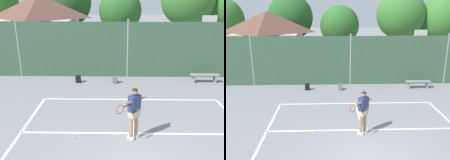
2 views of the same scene
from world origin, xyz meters
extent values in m
cube|color=white|center=(0.00, 5.50, 0.00)|extent=(8.20, 0.10, 0.01)
cube|color=white|center=(0.00, 2.48, 0.00)|extent=(8.20, 0.10, 0.01)
cube|color=white|center=(0.00, 3.96, 0.00)|extent=(0.10, 2.97, 0.01)
cube|color=#38563D|center=(0.00, 9.00, 1.64)|extent=(26.00, 0.05, 3.29)
cylinder|color=#99999E|center=(-6.50, 9.00, 1.72)|extent=(0.09, 0.09, 3.44)
cylinder|color=#99999E|center=(0.00, 9.00, 1.72)|extent=(0.09, 0.09, 3.44)
cylinder|color=yellow|center=(5.08, 10.40, 1.52)|extent=(0.12, 0.12, 3.05)
cube|color=white|center=(5.08, 10.30, 3.25)|extent=(0.90, 0.06, 0.60)
torus|color=#D85919|center=(5.08, 10.03, 3.03)|extent=(0.48, 0.48, 0.02)
cube|color=beige|center=(-6.48, 13.70, 1.55)|extent=(5.17, 4.39, 3.10)
pyramid|color=brown|center=(-6.48, 13.70, 3.96)|extent=(5.58, 4.74, 1.71)
cylinder|color=brown|center=(-12.14, 18.57, 1.02)|extent=(0.36, 0.36, 2.03)
cylinder|color=brown|center=(-5.31, 18.57, 1.11)|extent=(0.36, 0.36, 2.22)
ellipsoid|color=#235623|center=(-5.31, 18.57, 4.14)|extent=(4.51, 4.06, 4.51)
cylinder|color=brown|center=(-0.34, 18.57, 0.82)|extent=(0.36, 0.36, 1.63)
ellipsoid|color=#2D6628|center=(-0.34, 18.57, 3.33)|extent=(4.00, 3.60, 4.00)
cylinder|color=brown|center=(5.94, 18.57, 1.13)|extent=(0.36, 0.36, 2.26)
cube|color=silver|center=(0.04, 2.28, 0.05)|extent=(0.26, 0.27, 0.10)
cube|color=silver|center=(-0.14, 2.12, 0.05)|extent=(0.26, 0.27, 0.10)
cylinder|color=#A37556|center=(0.04, 2.28, 0.51)|extent=(0.13, 0.13, 0.82)
cylinder|color=#A37556|center=(-0.14, 2.12, 0.51)|extent=(0.13, 0.13, 0.82)
cube|color=tan|center=(-0.05, 2.20, 0.98)|extent=(0.43, 0.42, 0.32)
cube|color=navy|center=(-0.05, 2.20, 1.32)|extent=(0.46, 0.45, 0.56)
sphere|color=#A37556|center=(-0.05, 2.20, 1.73)|extent=(0.22, 0.22, 0.22)
sphere|color=black|center=(-0.05, 2.20, 1.75)|extent=(0.21, 0.21, 0.21)
cylinder|color=#A37556|center=(-0.18, 2.05, 1.42)|extent=(0.47, 0.44, 0.17)
cylinder|color=#A37556|center=(0.16, 2.39, 1.37)|extent=(0.43, 0.41, 0.22)
cylinder|color=black|center=(-0.31, 1.89, 1.37)|extent=(0.25, 0.23, 0.04)
torus|color=red|center=(-0.53, 1.62, 1.37)|extent=(0.24, 0.22, 0.30)
cylinder|color=silver|center=(-0.53, 1.62, 1.37)|extent=(0.20, 0.18, 0.26)
sphere|color=#CCE033|center=(-2.12, 2.13, 0.03)|extent=(0.07, 0.07, 0.07)
cube|color=black|center=(-2.84, 7.90, 0.20)|extent=(0.28, 0.19, 0.40)
cube|color=black|center=(-2.84, 7.78, 0.12)|extent=(0.23, 0.07, 0.18)
torus|color=black|center=(-2.84, 7.90, 0.42)|extent=(0.09, 0.02, 0.09)
cube|color=slate|center=(-0.73, 7.84, 0.20)|extent=(0.29, 0.19, 0.40)
cube|color=slate|center=(-0.73, 7.72, 0.12)|extent=(0.23, 0.07, 0.18)
torus|color=black|center=(-0.73, 7.84, 0.42)|extent=(0.09, 0.02, 0.09)
cube|color=gray|center=(4.36, 8.03, 0.45)|extent=(1.60, 0.36, 0.06)
cube|color=gray|center=(3.76, 8.03, 0.23)|extent=(0.08, 0.32, 0.45)
cube|color=gray|center=(4.96, 8.03, 0.23)|extent=(0.08, 0.32, 0.45)
camera|label=1|loc=(-0.65, -5.16, 4.69)|focal=38.96mm
camera|label=2|loc=(-1.40, -6.84, 5.02)|focal=38.85mm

